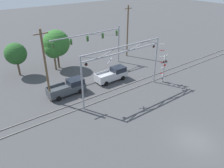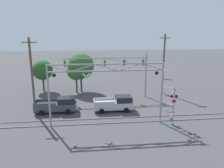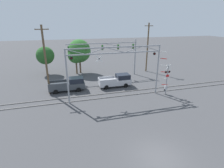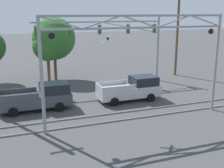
{
  "view_description": "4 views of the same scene",
  "coord_description": "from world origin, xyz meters",
  "px_view_note": "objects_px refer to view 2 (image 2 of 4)",
  "views": [
    {
      "loc": [
        -17.25,
        -8.88,
        15.92
      ],
      "look_at": [
        -1.93,
        11.9,
        2.27
      ],
      "focal_mm": 35.0,
      "sensor_mm": 36.0,
      "label": 1
    },
    {
      "loc": [
        -1.9,
        -11.31,
        10.87
      ],
      "look_at": [
        0.95,
        15.27,
        4.03
      ],
      "focal_mm": 35.0,
      "sensor_mm": 36.0,
      "label": 2
    },
    {
      "loc": [
        -6.64,
        -9.65,
        10.26
      ],
      "look_at": [
        -0.77,
        10.98,
        2.52
      ],
      "focal_mm": 28.0,
      "sensor_mm": 36.0,
      "label": 3
    },
    {
      "loc": [
        -8.05,
        -4.59,
        7.33
      ],
      "look_at": [
        -0.98,
        14.46,
        2.11
      ],
      "focal_mm": 45.0,
      "sensor_mm": 36.0,
      "label": 4
    }
  ],
  "objects_px": {
    "crossing_gantry": "(107,82)",
    "utility_pole_left": "(32,76)",
    "crossing_signal_mast": "(172,106)",
    "background_tree_beyond_span": "(81,66)",
    "utility_pole_right": "(164,64)",
    "pickup_truck_lead": "(115,104)",
    "background_tree_far_left_verge": "(76,71)",
    "background_tree_far_right_verge": "(42,70)",
    "traffic_signal_span": "(121,67)",
    "pickup_truck_following": "(58,105)"
  },
  "relations": [
    {
      "from": "pickup_truck_following",
      "to": "utility_pole_right",
      "type": "bearing_deg",
      "value": 22.72
    },
    {
      "from": "utility_pole_right",
      "to": "background_tree_beyond_span",
      "type": "xyz_separation_m",
      "value": [
        -13.83,
        2.57,
        -0.56
      ]
    },
    {
      "from": "utility_pole_right",
      "to": "background_tree_beyond_span",
      "type": "relative_size",
      "value": 1.45
    },
    {
      "from": "crossing_signal_mast",
      "to": "background_tree_beyond_span",
      "type": "relative_size",
      "value": 0.94
    },
    {
      "from": "background_tree_far_left_verge",
      "to": "pickup_truck_following",
      "type": "bearing_deg",
      "value": -102.5
    },
    {
      "from": "crossing_gantry",
      "to": "utility_pole_left",
      "type": "xyz_separation_m",
      "value": [
        -8.99,
        4.29,
        -0.09
      ]
    },
    {
      "from": "background_tree_far_right_verge",
      "to": "traffic_signal_span",
      "type": "bearing_deg",
      "value": -21.19
    },
    {
      "from": "pickup_truck_lead",
      "to": "background_tree_far_right_verge",
      "type": "relative_size",
      "value": 0.95
    },
    {
      "from": "crossing_signal_mast",
      "to": "pickup_truck_lead",
      "type": "height_order",
      "value": "crossing_signal_mast"
    },
    {
      "from": "traffic_signal_span",
      "to": "utility_pole_left",
      "type": "height_order",
      "value": "utility_pole_left"
    },
    {
      "from": "traffic_signal_span",
      "to": "utility_pole_right",
      "type": "height_order",
      "value": "utility_pole_right"
    },
    {
      "from": "pickup_truck_lead",
      "to": "background_tree_far_left_verge",
      "type": "height_order",
      "value": "background_tree_far_left_verge"
    },
    {
      "from": "crossing_gantry",
      "to": "utility_pole_left",
      "type": "distance_m",
      "value": 9.97
    },
    {
      "from": "utility_pole_left",
      "to": "background_tree_far_left_verge",
      "type": "relative_size",
      "value": 1.82
    },
    {
      "from": "pickup_truck_lead",
      "to": "pickup_truck_following",
      "type": "height_order",
      "value": "same"
    },
    {
      "from": "utility_pole_right",
      "to": "pickup_truck_lead",
      "type": "bearing_deg",
      "value": -141.21
    },
    {
      "from": "pickup_truck_lead",
      "to": "crossing_signal_mast",
      "type": "bearing_deg",
      "value": -41.34
    },
    {
      "from": "utility_pole_right",
      "to": "background_tree_far_right_verge",
      "type": "bearing_deg",
      "value": 170.17
    },
    {
      "from": "utility_pole_right",
      "to": "background_tree_far_left_verge",
      "type": "height_order",
      "value": "utility_pole_right"
    },
    {
      "from": "crossing_signal_mast",
      "to": "background_tree_far_left_verge",
      "type": "xyz_separation_m",
      "value": [
        -11.55,
        14.55,
        1.45
      ]
    },
    {
      "from": "traffic_signal_span",
      "to": "background_tree_far_right_verge",
      "type": "relative_size",
      "value": 2.39
    },
    {
      "from": "background_tree_far_right_verge",
      "to": "utility_pole_right",
      "type": "bearing_deg",
      "value": -9.83
    },
    {
      "from": "utility_pole_left",
      "to": "background_tree_far_right_verge",
      "type": "bearing_deg",
      "value": 95.09
    },
    {
      "from": "pickup_truck_lead",
      "to": "background_tree_beyond_span",
      "type": "bearing_deg",
      "value": 116.37
    },
    {
      "from": "pickup_truck_following",
      "to": "background_tree_far_left_verge",
      "type": "distance_m",
      "value": 9.75
    },
    {
      "from": "crossing_signal_mast",
      "to": "utility_pole_right",
      "type": "distance_m",
      "value": 13.09
    },
    {
      "from": "pickup_truck_lead",
      "to": "pickup_truck_following",
      "type": "distance_m",
      "value": 7.67
    },
    {
      "from": "traffic_signal_span",
      "to": "utility_pole_right",
      "type": "xyz_separation_m",
      "value": [
        7.38,
        1.53,
        0.08
      ]
    },
    {
      "from": "background_tree_far_left_verge",
      "to": "background_tree_far_right_verge",
      "type": "xyz_separation_m",
      "value": [
        -5.87,
        1.41,
        0.01
      ]
    },
    {
      "from": "crossing_signal_mast",
      "to": "background_tree_beyond_span",
      "type": "distance_m",
      "value": 18.57
    },
    {
      "from": "pickup_truck_lead",
      "to": "utility_pole_right",
      "type": "distance_m",
      "value": 12.24
    },
    {
      "from": "background_tree_beyond_span",
      "to": "background_tree_far_left_verge",
      "type": "distance_m",
      "value": 1.19
    },
    {
      "from": "utility_pole_left",
      "to": "background_tree_beyond_span",
      "type": "bearing_deg",
      "value": 60.18
    },
    {
      "from": "pickup_truck_following",
      "to": "traffic_signal_span",
      "type": "bearing_deg",
      "value": 30.43
    },
    {
      "from": "crossing_gantry",
      "to": "crossing_signal_mast",
      "type": "bearing_deg",
      "value": -5.79
    },
    {
      "from": "background_tree_beyond_span",
      "to": "background_tree_far_left_verge",
      "type": "height_order",
      "value": "background_tree_beyond_span"
    },
    {
      "from": "crossing_gantry",
      "to": "pickup_truck_lead",
      "type": "height_order",
      "value": "crossing_gantry"
    },
    {
      "from": "crossing_gantry",
      "to": "background_tree_far_left_verge",
      "type": "distance_m",
      "value": 14.46
    },
    {
      "from": "crossing_signal_mast",
      "to": "background_tree_far_left_verge",
      "type": "height_order",
      "value": "crossing_signal_mast"
    },
    {
      "from": "pickup_truck_following",
      "to": "crossing_signal_mast",
      "type": "bearing_deg",
      "value": -21.85
    },
    {
      "from": "utility_pole_left",
      "to": "crossing_gantry",
      "type": "bearing_deg",
      "value": -25.53
    },
    {
      "from": "crossing_signal_mast",
      "to": "traffic_signal_span",
      "type": "relative_size",
      "value": 0.49
    },
    {
      "from": "traffic_signal_span",
      "to": "background_tree_far_left_verge",
      "type": "xyz_separation_m",
      "value": [
        -7.24,
        3.67,
        -1.26
      ]
    },
    {
      "from": "utility_pole_right",
      "to": "background_tree_far_left_verge",
      "type": "bearing_deg",
      "value": 171.66
    },
    {
      "from": "traffic_signal_span",
      "to": "background_tree_far_right_verge",
      "type": "xyz_separation_m",
      "value": [
        -13.11,
        5.08,
        -1.25
      ]
    },
    {
      "from": "utility_pole_left",
      "to": "background_tree_far_left_verge",
      "type": "distance_m",
      "value": 10.77
    },
    {
      "from": "utility_pole_right",
      "to": "background_tree_far_left_verge",
      "type": "relative_size",
      "value": 1.85
    },
    {
      "from": "pickup_truck_lead",
      "to": "background_tree_far_right_verge",
      "type": "distance_m",
      "value": 16.01
    },
    {
      "from": "utility_pole_left",
      "to": "background_tree_beyond_span",
      "type": "height_order",
      "value": "utility_pole_left"
    },
    {
      "from": "crossing_gantry",
      "to": "background_tree_beyond_span",
      "type": "xyz_separation_m",
      "value": [
        -3.3,
        14.22,
        -0.58
      ]
    }
  ]
}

